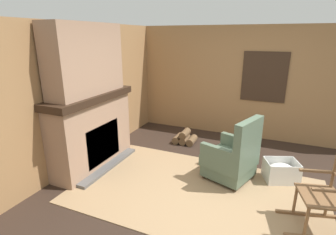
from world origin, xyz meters
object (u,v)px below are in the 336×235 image
object	(u,v)px
laundry_basket	(281,171)
oil_lamp_vase	(76,90)
armchair	(232,158)
decorative_plate_on_mantel	(83,87)
firewood_stack	(185,138)
storage_case	(107,83)
rocking_chair	(324,199)

from	to	relation	value
laundry_basket	oil_lamp_vase	xyz separation A→B (m)	(-3.07, -0.96, 1.21)
armchair	decorative_plate_on_mantel	size ratio (longest dim) A/B	4.28
armchair	firewood_stack	distance (m)	1.63
firewood_stack	laundry_basket	xyz separation A→B (m)	(1.90, -0.83, 0.06)
storage_case	rocking_chair	bearing A→B (deg)	-12.94
firewood_stack	decorative_plate_on_mantel	world-z (taller)	decorative_plate_on_mantel
storage_case	laundry_basket	bearing A→B (deg)	3.10
armchair	laundry_basket	world-z (taller)	armchair
armchair	storage_case	size ratio (longest dim) A/B	3.91
laundry_basket	decorative_plate_on_mantel	bearing A→B (deg)	-166.16
oil_lamp_vase	laundry_basket	bearing A→B (deg)	17.32
firewood_stack	oil_lamp_vase	distance (m)	2.49
armchair	laundry_basket	bearing A→B (deg)	-140.49
storage_case	oil_lamp_vase	bearing A→B (deg)	-90.01
rocking_chair	armchair	bearing A→B (deg)	-45.49
rocking_chair	decorative_plate_on_mantel	world-z (taller)	decorative_plate_on_mantel
rocking_chair	storage_case	xyz separation A→B (m)	(-3.51, 0.81, 0.95)
storage_case	firewood_stack	bearing A→B (deg)	40.37
rocking_chair	storage_case	world-z (taller)	storage_case
firewood_stack	decorative_plate_on_mantel	distance (m)	2.37
armchair	rocking_chair	size ratio (longest dim) A/B	0.90
armchair	firewood_stack	xyz separation A→B (m)	(-1.18, 1.10, -0.26)
rocking_chair	laundry_basket	xyz separation A→B (m)	(-0.44, 0.97, -0.24)
oil_lamp_vase	decorative_plate_on_mantel	distance (m)	0.20
armchair	laundry_basket	distance (m)	0.79
storage_case	decorative_plate_on_mantel	xyz separation A→B (m)	(-0.02, -0.59, 0.04)
armchair	storage_case	world-z (taller)	storage_case
laundry_basket	decorative_plate_on_mantel	size ratio (longest dim) A/B	2.40
laundry_basket	storage_case	world-z (taller)	storage_case
armchair	firewood_stack	world-z (taller)	armchair
armchair	decorative_plate_on_mantel	world-z (taller)	decorative_plate_on_mantel
firewood_stack	oil_lamp_vase	xyz separation A→B (m)	(-1.17, -1.79, 1.27)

